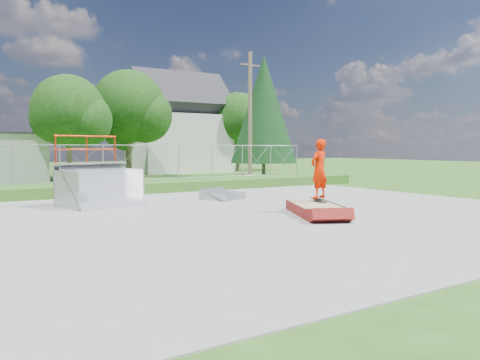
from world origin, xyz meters
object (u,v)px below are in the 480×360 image
Objects in this scene: grind_box at (313,209)px; quarter_pipe at (101,171)px; skater at (319,171)px; flat_bank_ramp at (223,195)px.

grind_box is 1.08× the size of quarter_pipe.
quarter_pipe is 7.83m from skater.
grind_box is 7.76m from quarter_pipe.
skater is at bearing -102.93° from flat_bank_ramp.
grind_box is at bearing -107.17° from flat_bank_ramp.
quarter_pipe is 1.35× the size of skater.
skater reaches higher than grind_box.
quarter_pipe reaches higher than skater.
flat_bank_ramp is at bearing -19.42° from quarter_pipe.
flat_bank_ramp is at bearing -95.74° from skater.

